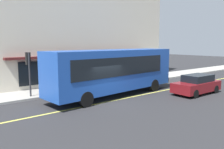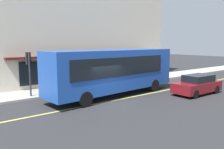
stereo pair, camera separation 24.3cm
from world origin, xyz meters
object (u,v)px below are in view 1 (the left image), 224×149
(bus, at_px, (115,70))
(car_maroon, at_px, (197,84))
(pedestrian_waiting, at_px, (114,71))
(pedestrian_at_corner, at_px, (46,77))
(pedestrian_mid_block, at_px, (107,72))
(traffic_light, at_px, (28,64))

(bus, relative_size, car_maroon, 2.60)
(car_maroon, bearing_deg, bus, 146.41)
(pedestrian_waiting, bearing_deg, bus, -128.99)
(car_maroon, xyz_separation_m, pedestrian_at_corner, (-9.05, 8.16, 0.53))
(car_maroon, distance_m, pedestrian_waiting, 8.52)
(pedestrian_mid_block, bearing_deg, car_maroon, -65.52)
(pedestrian_mid_block, distance_m, pedestrian_at_corner, 5.78)
(car_maroon, xyz_separation_m, pedestrian_mid_block, (-3.33, 7.32, 0.53))
(bus, height_order, traffic_light, bus)
(pedestrian_waiting, bearing_deg, pedestrian_mid_block, -148.50)
(car_maroon, relative_size, pedestrian_at_corner, 2.35)
(bus, distance_m, traffic_light, 6.31)
(traffic_light, distance_m, pedestrian_at_corner, 2.55)
(bus, height_order, pedestrian_waiting, bus)
(bus, xyz_separation_m, pedestrian_waiting, (3.81, 4.71, -0.83))
(pedestrian_waiting, distance_m, pedestrian_mid_block, 1.96)
(bus, distance_m, pedestrian_at_corner, 5.81)
(pedestrian_waiting, distance_m, pedestrian_at_corner, 7.39)
(bus, relative_size, pedestrian_at_corner, 6.11)
(traffic_light, relative_size, pedestrian_at_corner, 1.73)
(bus, relative_size, pedestrian_waiting, 6.74)
(pedestrian_at_corner, bearing_deg, car_maroon, -42.02)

